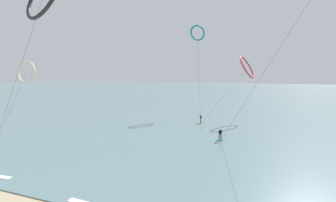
# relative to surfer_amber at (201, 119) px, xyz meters

# --- Properties ---
(sea_water) EXTENTS (400.00, 200.00, 0.08)m
(sea_water) POSITION_rel_surfer_amber_xyz_m (-1.39, 70.52, -0.78)
(sea_water) COLOR slate
(sea_water) RESTS_ON ground
(surfer_amber) EXTENTS (1.40, 0.62, 1.70)m
(surfer_amber) POSITION_rel_surfer_amber_xyz_m (0.00, 0.00, 0.00)
(surfer_amber) COLOR orange
(surfer_amber) RESTS_ON ground
(surfer_emerald) EXTENTS (1.40, 0.64, 1.70)m
(surfer_emerald) POSITION_rel_surfer_amber_xyz_m (4.70, -9.85, 0.00)
(surfer_emerald) COLOR #199351
(surfer_emerald) RESTS_ON ground
(kite_crimson) EXTENTS (9.78, 11.42, 12.87)m
(kite_crimson) POSITION_rel_surfer_amber_xyz_m (7.74, 8.54, 9.73)
(kite_crimson) COLOR red
(kite_crimson) RESTS_ON ground
(kite_ivory) EXTENTS (4.26, 7.69, 11.42)m
(kite_ivory) POSITION_rel_surfer_amber_xyz_m (-24.52, -15.13, 8.73)
(kite_ivory) COLOR silver
(kite_ivory) RESTS_ON ground
(kite_teal) EXTENTS (5.74, 16.07, 21.00)m
(kite_teal) POSITION_rel_surfer_amber_xyz_m (-3.95, 14.50, 18.21)
(kite_teal) COLOR teal
(kite_teal) RESTS_ON ground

